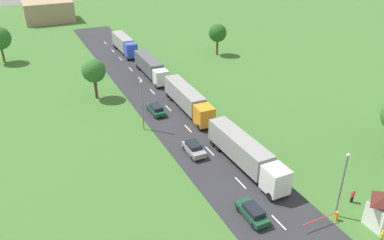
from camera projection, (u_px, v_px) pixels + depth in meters
The scene contains 17 objects.
road at pixel (198, 139), 54.53m from camera, with size 10.00×140.00×0.06m, color #2B2B30.
lane_marking_centre at pixel (212, 154), 51.07m from camera, with size 0.16×118.53×0.01m.
truck_lead at pixel (245, 153), 47.42m from camera, with size 2.76×14.59×3.65m.
truck_second at pixel (188, 99), 61.76m from camera, with size 2.83×14.75×3.59m.
truck_third at pixel (150, 66), 75.49m from camera, with size 2.76×13.68×3.57m.
truck_fourth at pixel (124, 44), 88.93m from camera, with size 2.50×12.38×3.75m.
car_lead at pixel (253, 212), 39.75m from camera, with size 1.73×4.22×1.47m.
car_second at pixel (194, 148), 50.79m from camera, with size 1.93×4.13×1.51m.
car_third at pixel (156, 109), 61.45m from camera, with size 1.77×4.54×1.44m.
barrier_gate at pixel (331, 217), 39.32m from camera, with size 4.64×0.28×1.05m.
person_lead at pixel (353, 196), 42.07m from camera, with size 0.38×0.22×1.62m.
person_second at pixel (382, 237), 36.55m from camera, with size 0.38×0.22×1.71m.
lamppost_lead at pixel (342, 182), 38.54m from camera, with size 0.36×0.36×7.66m.
lamppost_second at pixel (142, 103), 55.19m from camera, with size 0.36×0.36×7.72m.
tree_maple at pixel (94, 71), 64.96m from camera, with size 4.03×4.03×7.05m.
tree_pine at pixel (218, 33), 86.59m from camera, with size 4.01×4.01×7.03m.
distant_building at pixel (48, 11), 116.93m from camera, with size 13.96×11.32×6.02m, color #9E846B.
Camera 1 is at (-20.95, -17.76, 27.55)m, focal length 36.19 mm.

